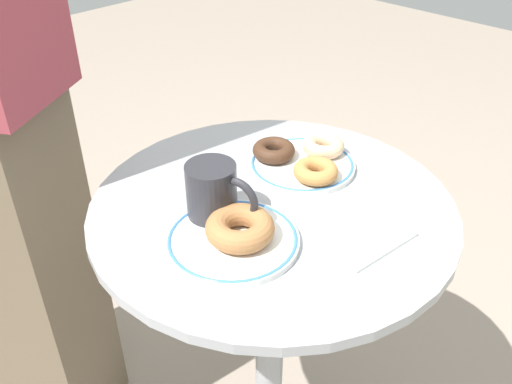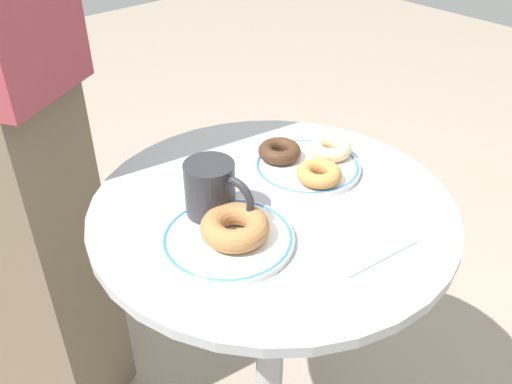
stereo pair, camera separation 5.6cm
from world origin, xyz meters
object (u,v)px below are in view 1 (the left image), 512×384
at_px(plate_left, 233,240).
at_px(plate_right, 302,165).
at_px(donut_cinnamon, 240,228).
at_px(paper_napkin, 361,235).
at_px(donut_chocolate, 274,150).
at_px(donut_glazed, 323,146).
at_px(donut_old_fashioned, 316,171).
at_px(cafe_table, 271,296).
at_px(coffee_mug, 214,194).

relative_size(plate_left, plate_right, 1.04).
xyz_separation_m(donut_cinnamon, paper_napkin, (0.14, -0.12, -0.03)).
bearing_deg(donut_chocolate, paper_napkin, -105.82).
bearing_deg(donut_glazed, donut_cinnamon, -166.14).
bearing_deg(donut_old_fashioned, paper_napkin, -114.84).
height_order(donut_chocolate, donut_old_fashioned, same).
height_order(plate_right, donut_chocolate, donut_chocolate).
height_order(plate_right, donut_cinnamon, donut_cinnamon).
xyz_separation_m(donut_chocolate, paper_napkin, (-0.07, -0.24, -0.02)).
height_order(plate_left, donut_glazed, donut_glazed).
relative_size(donut_glazed, donut_chocolate, 1.00).
bearing_deg(donut_chocolate, donut_old_fashioned, -91.29).
bearing_deg(cafe_table, plate_right, 17.15).
relative_size(plate_right, donut_chocolate, 2.45).
bearing_deg(paper_napkin, donut_chocolate, 74.18).
height_order(donut_glazed, donut_old_fashioned, same).
distance_m(donut_glazed, donut_chocolate, 0.09).
xyz_separation_m(donut_cinnamon, coffee_mug, (0.01, 0.07, 0.02)).
xyz_separation_m(donut_cinnamon, donut_chocolate, (0.21, 0.12, -0.00)).
xyz_separation_m(donut_cinnamon, donut_old_fashioned, (0.21, 0.02, -0.00)).
height_order(plate_left, coffee_mug, coffee_mug).
height_order(cafe_table, donut_chocolate, donut_chocolate).
bearing_deg(paper_napkin, donut_old_fashioned, 65.16).
bearing_deg(donut_chocolate, coffee_mug, -164.70).
distance_m(plate_left, coffee_mug, 0.08).
bearing_deg(coffee_mug, paper_napkin, -57.13).
distance_m(donut_old_fashioned, coffee_mug, 0.20).
xyz_separation_m(plate_right, paper_napkin, (-0.09, -0.19, -0.00)).
height_order(plate_right, paper_napkin, plate_right).
height_order(donut_old_fashioned, paper_napkin, donut_old_fashioned).
xyz_separation_m(cafe_table, paper_napkin, (0.03, -0.16, 0.22)).
bearing_deg(plate_left, donut_chocolate, 28.30).
bearing_deg(plate_left, donut_cinnamon, -50.30).
bearing_deg(cafe_table, donut_chocolate, 41.91).
bearing_deg(plate_right, cafe_table, -162.85).
height_order(cafe_table, paper_napkin, paper_napkin).
height_order(cafe_table, donut_glazed, donut_glazed).
relative_size(donut_glazed, paper_napkin, 0.57).
xyz_separation_m(cafe_table, donut_glazed, (0.17, 0.03, 0.24)).
relative_size(plate_left, donut_chocolate, 2.56).
bearing_deg(donut_chocolate, plate_right, -66.81).
height_order(plate_left, donut_old_fashioned, donut_old_fashioned).
distance_m(plate_right, donut_cinnamon, 0.24).
bearing_deg(donut_cinnamon, donut_chocolate, 30.85).
bearing_deg(coffee_mug, donut_glazed, -0.26).
relative_size(plate_left, donut_cinnamon, 1.94).
relative_size(cafe_table, donut_chocolate, 9.37).
relative_size(cafe_table, plate_right, 3.82).
bearing_deg(donut_glazed, paper_napkin, -127.38).
bearing_deg(donut_cinnamon, cafe_table, 18.57).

